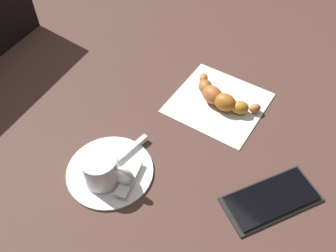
# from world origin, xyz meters

# --- Properties ---
(ground_plane) EXTENTS (1.80, 1.80, 0.00)m
(ground_plane) POSITION_xyz_m (0.00, 0.00, 0.00)
(ground_plane) COLOR #492F29
(saucer) EXTENTS (0.14, 0.14, 0.01)m
(saucer) POSITION_xyz_m (0.13, -0.00, 0.00)
(saucer) COLOR white
(saucer) RESTS_ON ground
(espresso_cup) EXTENTS (0.06, 0.08, 0.05)m
(espresso_cup) POSITION_xyz_m (0.15, 0.01, 0.04)
(espresso_cup) COLOR white
(espresso_cup) RESTS_ON saucer
(teaspoon) EXTENTS (0.13, 0.02, 0.01)m
(teaspoon) POSITION_xyz_m (0.14, -0.00, 0.01)
(teaspoon) COLOR silver
(teaspoon) RESTS_ON saucer
(sugar_packet) EXTENTS (0.07, 0.05, 0.01)m
(sugar_packet) POSITION_xyz_m (0.12, 0.04, 0.01)
(sugar_packet) COLOR white
(sugar_packet) RESTS_ON saucer
(napkin) EXTENTS (0.20, 0.20, 0.00)m
(napkin) POSITION_xyz_m (-0.11, 0.02, 0.00)
(napkin) COLOR silver
(napkin) RESTS_ON ground
(croissant) EXTENTS (0.07, 0.15, 0.03)m
(croissant) POSITION_xyz_m (-0.11, 0.02, 0.02)
(croissant) COLOR #B56631
(croissant) RESTS_ON napkin
(cell_phone) EXTENTS (0.16, 0.12, 0.01)m
(cell_phone) POSITION_xyz_m (-0.01, 0.21, 0.00)
(cell_phone) COLOR black
(cell_phone) RESTS_ON ground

